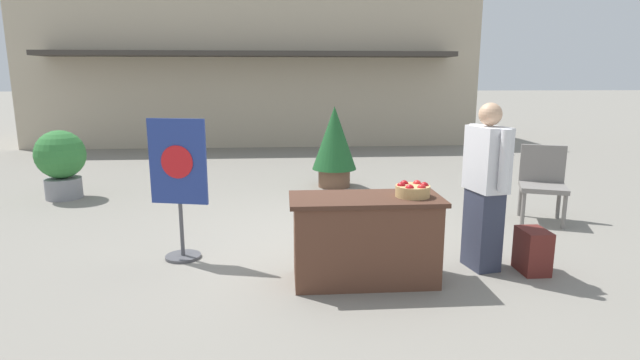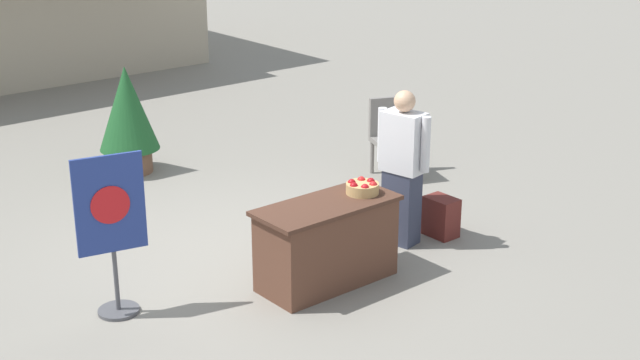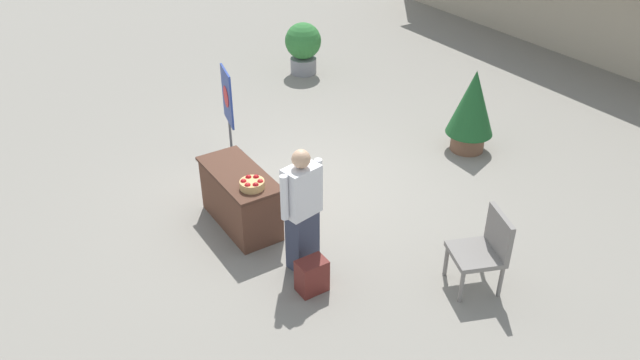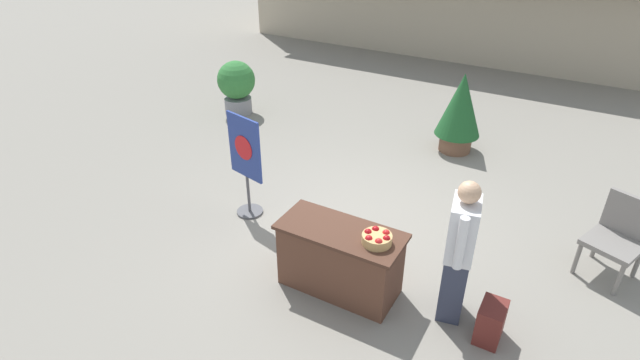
{
  "view_description": "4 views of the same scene",
  "coord_description": "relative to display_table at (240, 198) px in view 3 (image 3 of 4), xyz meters",
  "views": [
    {
      "loc": [
        -0.34,
        -5.3,
        1.84
      ],
      "look_at": [
        -0.02,
        -0.87,
        0.91
      ],
      "focal_mm": 28.0,
      "sensor_mm": 36.0,
      "label": 1
    },
    {
      "loc": [
        -4.46,
        -6.77,
        3.69
      ],
      "look_at": [
        0.5,
        -0.79,
        0.92
      ],
      "focal_mm": 50.0,
      "sensor_mm": 36.0,
      "label": 2
    },
    {
      "loc": [
        6.67,
        -3.84,
        4.9
      ],
      "look_at": [
        0.95,
        -0.16,
        0.68
      ],
      "focal_mm": 35.0,
      "sensor_mm": 36.0,
      "label": 3
    },
    {
      "loc": [
        2.29,
        -4.83,
        3.89
      ],
      "look_at": [
        -0.12,
        -0.61,
        1.03
      ],
      "focal_mm": 28.0,
      "sensor_mm": 36.0,
      "label": 4
    }
  ],
  "objects": [
    {
      "name": "apple_basket",
      "position": [
        0.42,
        -0.02,
        0.45
      ],
      "size": [
        0.31,
        0.31,
        0.13
      ],
      "color": "tan",
      "rests_on": "display_table"
    },
    {
      "name": "patio_chair",
      "position": [
        2.6,
        1.79,
        0.14
      ],
      "size": [
        0.71,
        0.71,
        0.97
      ],
      "rotation": [
        0.0,
        0.0,
        4.34
      ],
      "color": "gray",
      "rests_on": "ground_plane"
    },
    {
      "name": "person_visitor",
      "position": [
        1.19,
        0.23,
        0.42
      ],
      "size": [
        0.34,
        0.6,
        1.6
      ],
      "rotation": [
        0.0,
        0.0,
        -2.95
      ],
      "color": "#33384C",
      "rests_on": "ground_plane"
    },
    {
      "name": "ground_plane",
      "position": [
        -0.38,
        1.04,
        -0.4
      ],
      "size": [
        120.0,
        120.0,
        0.0
      ],
      "primitive_type": "plane",
      "color": "gray"
    },
    {
      "name": "poster_board",
      "position": [
        -1.77,
        0.71,
        0.39
      ],
      "size": [
        0.59,
        0.36,
        1.44
      ],
      "rotation": [
        0.0,
        0.0,
        -1.8
      ],
      "color": "#4C4C51",
      "rests_on": "ground_plane"
    },
    {
      "name": "potted_plant_near_left",
      "position": [
        0.13,
        3.98,
        0.35
      ],
      "size": [
        0.75,
        0.75,
        1.36
      ],
      "color": "brown",
      "rests_on": "ground_plane"
    },
    {
      "name": "backpack",
      "position": [
        1.63,
        0.08,
        -0.19
      ],
      "size": [
        0.24,
        0.34,
        0.42
      ],
      "color": "maroon",
      "rests_on": "ground_plane"
    },
    {
      "name": "potted_plant_near_right",
      "position": [
        -4.1,
        3.47,
        0.19
      ],
      "size": [
        0.73,
        0.73,
        1.05
      ],
      "color": "gray",
      "rests_on": "ground_plane"
    },
    {
      "name": "display_table",
      "position": [
        0.0,
        0.0,
        0.0
      ],
      "size": [
        1.36,
        0.61,
        0.79
      ],
      "color": "brown",
      "rests_on": "ground_plane"
    }
  ]
}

